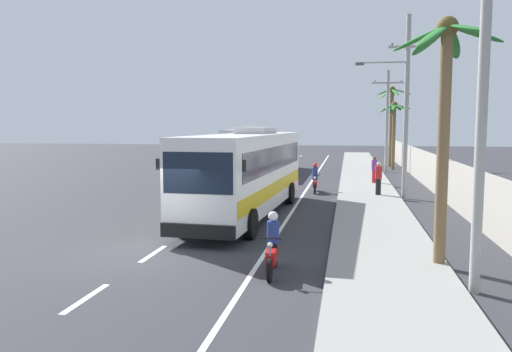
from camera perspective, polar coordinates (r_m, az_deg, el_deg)
ground_plane at (r=15.76m, az=-11.43°, el=-8.53°), size 160.00×160.00×0.00m
sidewalk_kerb at (r=24.49m, az=12.71°, el=-3.27°), size 3.20×90.00×0.14m
lane_markings at (r=29.32m, az=3.05°, el=-1.79°), size 3.44×71.00×0.01m
boundary_wall at (r=28.73m, az=20.01°, el=-0.17°), size 0.24×60.00×2.11m
coach_bus_foreground at (r=21.55m, az=-0.95°, el=0.67°), size 3.39×12.44×3.74m
coach_bus_far_lane at (r=41.83m, az=-0.41°, el=3.16°), size 3.04×12.32×3.73m
motorcycle_beside_bus at (r=13.41m, az=1.84°, el=-8.07°), size 0.56×1.96×1.61m
motorcycle_trailing at (r=29.29m, az=6.58°, el=-0.50°), size 0.56×1.96×1.67m
pedestrian_near_kerb at (r=33.47m, az=13.04°, el=0.78°), size 0.36×0.36×1.69m
pedestrian_midwalk at (r=27.81m, az=13.49°, el=-0.18°), size 0.36×0.36×1.74m
utility_pole_nearest at (r=12.52m, az=23.63°, el=9.74°), size 3.51×0.24×9.01m
utility_pole_mid at (r=27.57m, az=16.22°, el=7.88°), size 3.60×0.24×9.39m
utility_pole_far at (r=42.76m, az=14.40°, el=6.22°), size 2.55×0.24×8.18m
palm_nearest at (r=45.12m, az=15.13°, el=5.99°), size 2.63×2.60×5.77m
palm_second at (r=48.42m, az=14.86°, el=6.72°), size 3.13×3.34×7.29m
palm_third at (r=14.45m, az=20.27°, el=8.35°), size 2.86×2.69×6.65m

